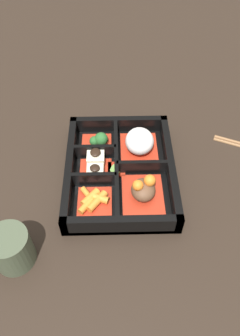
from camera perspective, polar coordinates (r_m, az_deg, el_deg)
The scene contains 10 objects.
ground_plane at distance 0.67m, azimuth 0.00°, elevation -1.37°, with size 3.00×3.00×0.00m, color black.
bento_base at distance 0.67m, azimuth 0.00°, elevation -1.10°, with size 0.27×0.22×0.01m.
bento_rim at distance 0.66m, azimuth -0.24°, elevation -0.15°, with size 0.27×0.22×0.04m.
bowl_rice at distance 0.69m, azimuth 3.41°, elevation 4.42°, with size 0.10×0.08×0.05m.
bowl_stew at distance 0.62m, azimuth 4.07°, elevation -3.94°, with size 0.10×0.08×0.05m.
bowl_greens at distance 0.71m, azimuth -3.73°, elevation 4.83°, with size 0.05×0.06×0.03m.
bowl_tofu at distance 0.67m, azimuth -4.28°, elevation 0.67°, with size 0.08×0.06×0.03m.
bowl_carrots at distance 0.62m, azimuth -4.61°, elevation -5.72°, with size 0.07×0.06×0.02m.
bowl_pickles at distance 0.67m, azimuth -0.66°, elevation -0.23°, with size 0.04×0.04×0.01m.
tea_cup at distance 0.57m, azimuth -18.42°, elevation -13.11°, with size 0.07×0.07×0.07m.
Camera 1 is at (0.42, -0.01, 0.53)m, focal length 35.00 mm.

